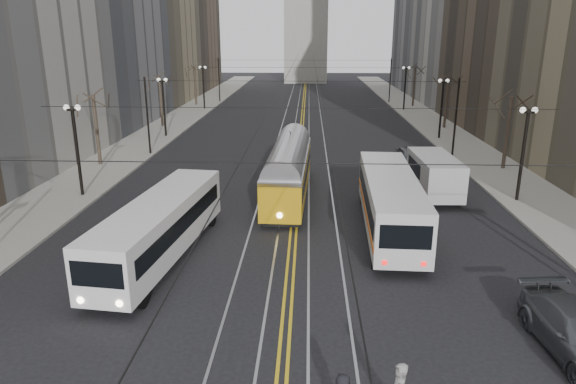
# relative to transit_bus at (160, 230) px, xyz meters

# --- Properties ---
(sidewalk_left) EXTENTS (5.00, 140.00, 0.15)m
(sidewalk_left) POSITION_rel_transit_bus_xyz_m (-9.00, 36.16, -1.33)
(sidewalk_left) COLOR gray
(sidewalk_left) RESTS_ON ground
(sidewalk_right) EXTENTS (5.00, 140.00, 0.15)m
(sidewalk_right) POSITION_rel_transit_bus_xyz_m (21.00, 36.16, -1.33)
(sidewalk_right) COLOR gray
(sidewalk_right) RESTS_ON ground
(streetcar_rails) EXTENTS (4.80, 130.00, 0.02)m
(streetcar_rails) POSITION_rel_transit_bus_xyz_m (6.00, 36.16, -1.40)
(streetcar_rails) COLOR gray
(streetcar_rails) RESTS_ON ground
(centre_lines) EXTENTS (0.42, 130.00, 0.01)m
(centre_lines) POSITION_rel_transit_bus_xyz_m (6.00, 36.16, -1.39)
(centre_lines) COLOR gold
(centre_lines) RESTS_ON ground
(lamp_posts) EXTENTS (27.60, 57.20, 5.60)m
(lamp_posts) POSITION_rel_transit_bus_xyz_m (6.00, 19.91, 1.40)
(lamp_posts) COLOR black
(lamp_posts) RESTS_ON ground
(street_trees) EXTENTS (31.68, 53.28, 5.60)m
(street_trees) POSITION_rel_transit_bus_xyz_m (6.00, 26.41, 1.40)
(street_trees) COLOR #382D23
(street_trees) RESTS_ON ground
(trolley_wires) EXTENTS (25.96, 120.00, 6.60)m
(trolley_wires) POSITION_rel_transit_bus_xyz_m (6.00, 25.99, 2.37)
(trolley_wires) COLOR black
(trolley_wires) RESTS_ON ground
(transit_bus) EXTENTS (3.66, 11.42, 2.80)m
(transit_bus) POSITION_rel_transit_bus_xyz_m (0.00, 0.00, 0.00)
(transit_bus) COLOR white
(transit_bus) RESTS_ON ground
(streetcar) EXTENTS (2.75, 12.40, 2.91)m
(streetcar) POSITION_rel_transit_bus_xyz_m (5.50, 9.76, 0.05)
(streetcar) COLOR gold
(streetcar) RESTS_ON ground
(rear_bus) EXTENTS (2.97, 11.63, 3.01)m
(rear_bus) POSITION_rel_transit_bus_xyz_m (11.00, 3.81, 0.10)
(rear_bus) COLOR silver
(rear_bus) RESTS_ON ground
(cargo_van) EXTENTS (2.48, 6.03, 2.64)m
(cargo_van) POSITION_rel_transit_bus_xyz_m (14.74, 10.02, -0.08)
(cargo_van) COLOR silver
(cargo_van) RESTS_ON ground
(sedan_grey) EXTENTS (2.11, 4.72, 1.58)m
(sedan_grey) POSITION_rel_transit_bus_xyz_m (14.66, 17.65, -0.61)
(sedan_grey) COLOR #474A4F
(sedan_grey) RESTS_ON ground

